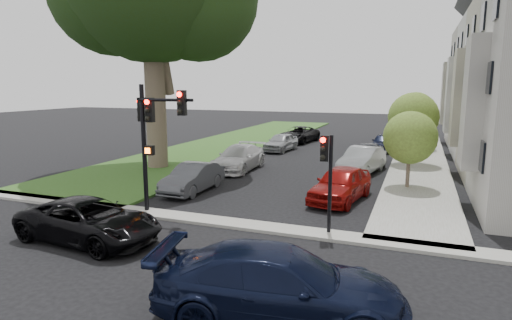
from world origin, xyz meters
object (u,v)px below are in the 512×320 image
(car_parked_5, at_px, (193,178))
(small_tree_a, at_px, (410,138))
(car_cross_near, at_px, (89,221))
(car_parked_8, at_px, (299,135))
(small_tree_b, at_px, (413,117))
(car_parked_3, at_px, (383,142))
(car_parked_2, at_px, (368,153))
(car_parked_0, at_px, (341,184))
(traffic_signal_secondary, at_px, (327,166))
(small_tree_c, at_px, (415,111))
(car_parked_6, at_px, (239,158))
(car_cross_far, at_px, (279,284))
(car_parked_1, at_px, (362,160))
(car_parked_7, at_px, (281,142))
(traffic_signal_main, at_px, (152,126))

(car_parked_5, bearing_deg, small_tree_a, 24.47)
(car_cross_near, bearing_deg, car_parked_8, 4.89)
(small_tree_a, xyz_separation_m, small_tree_b, (0.00, 6.96, 0.54))
(car_parked_3, bearing_deg, car_cross_near, -101.95)
(car_parked_5, bearing_deg, car_parked_2, 58.43)
(car_parked_0, xyz_separation_m, car_parked_5, (-7.14, -0.95, -0.09))
(traffic_signal_secondary, bearing_deg, car_parked_2, 90.92)
(car_parked_0, bearing_deg, car_parked_8, 120.03)
(small_tree_c, bearing_deg, small_tree_a, -90.00)
(small_tree_a, xyz_separation_m, small_tree_c, (0.00, 14.67, 0.48))
(small_tree_a, relative_size, car_parked_6, 0.75)
(small_tree_a, bearing_deg, traffic_signal_secondary, -106.95)
(small_tree_a, distance_m, traffic_signal_secondary, 8.56)
(small_tree_c, relative_size, car_parked_3, 1.14)
(car_cross_near, height_order, car_parked_8, car_parked_8)
(small_tree_b, xyz_separation_m, car_parked_6, (-9.99, -5.47, -2.42))
(traffic_signal_secondary, relative_size, car_cross_far, 0.63)
(small_tree_a, height_order, car_parked_5, small_tree_a)
(small_tree_c, bearing_deg, car_cross_near, -110.49)
(traffic_signal_secondary, xyz_separation_m, car_cross_near, (-7.35, -3.48, -1.77))
(traffic_signal_secondary, distance_m, car_parked_8, 24.90)
(small_tree_b, distance_m, car_parked_1, 5.16)
(small_tree_c, relative_size, car_cross_far, 0.82)
(car_cross_near, distance_m, car_parked_0, 10.82)
(small_tree_b, distance_m, car_parked_6, 11.65)
(small_tree_b, height_order, car_parked_7, small_tree_b)
(small_tree_a, bearing_deg, car_parked_5, -156.11)
(small_tree_b, xyz_separation_m, car_parked_0, (-2.79, -10.41, -2.39))
(small_tree_a, relative_size, car_parked_5, 0.93)
(small_tree_b, relative_size, car_cross_far, 0.84)
(car_parked_5, bearing_deg, car_parked_6, 91.13)
(traffic_signal_secondary, height_order, car_cross_near, traffic_signal_secondary)
(car_parked_0, height_order, car_parked_1, car_parked_0)
(traffic_signal_main, bearing_deg, small_tree_b, 57.60)
(traffic_signal_main, bearing_deg, car_parked_2, 65.75)
(car_parked_0, height_order, car_parked_3, car_parked_0)
(car_parked_2, relative_size, car_parked_5, 1.08)
(car_parked_2, bearing_deg, small_tree_b, -7.83)
(car_parked_2, relative_size, car_parked_8, 0.88)
(car_cross_near, bearing_deg, small_tree_a, -35.51)
(traffic_signal_secondary, relative_size, car_parked_0, 0.77)
(car_parked_6, bearing_deg, traffic_signal_secondary, -53.46)
(traffic_signal_main, relative_size, car_parked_0, 1.14)
(car_parked_7, distance_m, car_parked_8, 5.58)
(car_parked_6, bearing_deg, small_tree_c, 51.60)
(small_tree_c, relative_size, traffic_signal_secondary, 1.32)
(car_parked_5, bearing_deg, small_tree_c, 63.06)
(car_cross_near, xyz_separation_m, car_parked_7, (-0.08, 21.59, 0.00))
(small_tree_a, relative_size, car_cross_far, 0.70)
(car_parked_3, bearing_deg, small_tree_b, -64.38)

